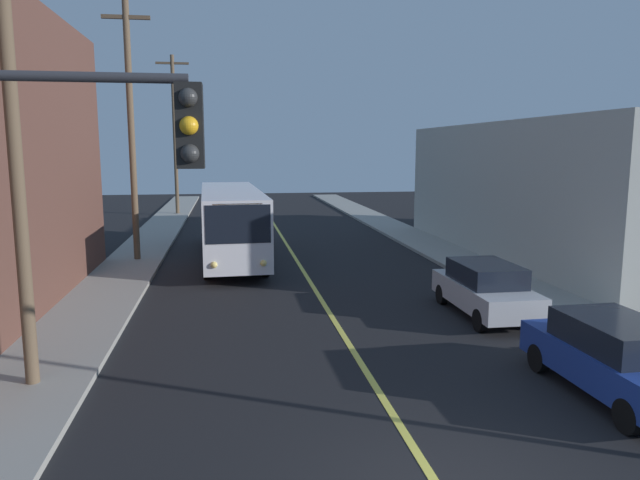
# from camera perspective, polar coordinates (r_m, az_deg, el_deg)

# --- Properties ---
(sidewalk_left) EXTENTS (2.50, 90.00, 0.15)m
(sidewalk_left) POSITION_cam_1_polar(r_m,az_deg,el_deg) (18.70, -21.79, -7.20)
(sidewalk_left) COLOR gray
(sidewalk_left) RESTS_ON ground
(sidewalk_right) EXTENTS (2.50, 90.00, 0.15)m
(sidewalk_right) POSITION_cam_1_polar(r_m,az_deg,el_deg) (20.91, 20.94, -5.49)
(sidewalk_right) COLOR gray
(sidewalk_right) RESTS_ON ground
(lane_stripe_center) EXTENTS (0.16, 60.00, 0.01)m
(lane_stripe_center) POSITION_cam_1_polar(r_m,az_deg,el_deg) (23.28, -1.22, -3.66)
(lane_stripe_center) COLOR #D8CC4C
(lane_stripe_center) RESTS_ON ground
(building_right_warehouse) EXTENTS (12.00, 19.86, 6.21)m
(building_right_warehouse) POSITION_cam_1_polar(r_m,az_deg,el_deg) (30.98, 25.65, 4.38)
(building_right_warehouse) COLOR #B2B2A8
(building_right_warehouse) RESTS_ON ground
(city_bus) EXTENTS (2.99, 12.23, 3.20)m
(city_bus) POSITION_cam_1_polar(r_m,az_deg,el_deg) (27.35, -8.60, 1.97)
(city_bus) COLOR silver
(city_bus) RESTS_ON ground
(parked_car_blue) EXTENTS (1.88, 4.43, 1.62)m
(parked_car_blue) POSITION_cam_1_polar(r_m,az_deg,el_deg) (13.64, 26.69, -10.05)
(parked_car_blue) COLOR navy
(parked_car_blue) RESTS_ON ground
(parked_car_silver) EXTENTS (1.84, 4.41, 1.62)m
(parked_car_silver) POSITION_cam_1_polar(r_m,az_deg,el_deg) (18.61, 15.69, -4.53)
(parked_car_silver) COLOR #B7B7BC
(parked_car_silver) RESTS_ON ground
(utility_pole_near) EXTENTS (2.40, 0.28, 9.70)m
(utility_pole_near) POSITION_cam_1_polar(r_m,az_deg,el_deg) (13.32, -27.57, 9.81)
(utility_pole_near) COLOR brown
(utility_pole_near) RESTS_ON sidewalk_left
(utility_pole_mid) EXTENTS (2.40, 0.28, 11.88)m
(utility_pole_mid) POSITION_cam_1_polar(r_m,az_deg,el_deg) (27.31, -17.86, 11.74)
(utility_pole_mid) COLOR brown
(utility_pole_mid) RESTS_ON sidewalk_left
(utility_pole_far) EXTENTS (2.40, 0.28, 11.71)m
(utility_pole_far) POSITION_cam_1_polar(r_m,az_deg,el_deg) (46.15, -13.88, 10.43)
(utility_pole_far) COLOR brown
(utility_pole_far) RESTS_ON sidewalk_left
(traffic_signal_left_corner) EXTENTS (3.75, 0.48, 6.00)m
(traffic_signal_left_corner) POSITION_cam_1_polar(r_m,az_deg,el_deg) (7.71, -26.94, 2.42)
(traffic_signal_left_corner) COLOR #2D2D33
(traffic_signal_left_corner) RESTS_ON sidewalk_left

